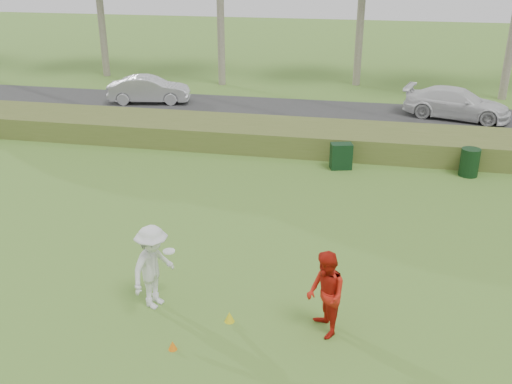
% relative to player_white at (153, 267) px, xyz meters
% --- Properties ---
extents(ground, '(120.00, 120.00, 0.00)m').
position_rel_player_white_xyz_m(ground, '(1.53, -0.01, -1.01)').
color(ground, '#437226').
rests_on(ground, ground).
extents(reed_strip, '(80.00, 3.00, 0.90)m').
position_rel_player_white_xyz_m(reed_strip, '(1.53, 11.99, -0.56)').
color(reed_strip, '#4E5E25').
rests_on(reed_strip, ground).
extents(park_road, '(80.00, 6.00, 0.06)m').
position_rel_player_white_xyz_m(park_road, '(1.53, 16.99, -0.98)').
color(park_road, '#2D2D2D').
rests_on(park_road, ground).
extents(player_white, '(1.11, 1.47, 2.01)m').
position_rel_player_white_xyz_m(player_white, '(0.00, 0.00, 0.00)').
color(player_white, silver).
rests_on(player_white, ground).
extents(player_red, '(1.05, 1.15, 1.91)m').
position_rel_player_white_xyz_m(player_red, '(3.88, -0.25, -0.05)').
color(player_red, red).
rests_on(player_red, ground).
extents(cone_orange, '(0.18, 0.18, 0.20)m').
position_rel_player_white_xyz_m(cone_orange, '(0.91, -1.44, -0.91)').
color(cone_orange, orange).
rests_on(cone_orange, ground).
extents(cone_yellow, '(0.22, 0.22, 0.25)m').
position_rel_player_white_xyz_m(cone_yellow, '(1.81, -0.28, -0.88)').
color(cone_yellow, yellow).
rests_on(cone_yellow, ground).
extents(utility_cabinet, '(0.88, 0.68, 0.97)m').
position_rel_player_white_xyz_m(utility_cabinet, '(3.57, 9.84, -0.52)').
color(utility_cabinet, black).
rests_on(utility_cabinet, ground).
extents(trash_bin, '(0.73, 0.73, 1.02)m').
position_rel_player_white_xyz_m(trash_bin, '(8.15, 10.04, -0.50)').
color(trash_bin, black).
rests_on(trash_bin, ground).
extents(car_mid, '(4.43, 2.30, 1.39)m').
position_rel_player_white_xyz_m(car_mid, '(-7.03, 17.67, -0.25)').
color(car_mid, silver).
rests_on(car_mid, park_road).
extents(car_right, '(5.28, 3.17, 1.43)m').
position_rel_player_white_xyz_m(car_right, '(8.54, 17.79, -0.23)').
color(car_right, silver).
rests_on(car_right, park_road).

